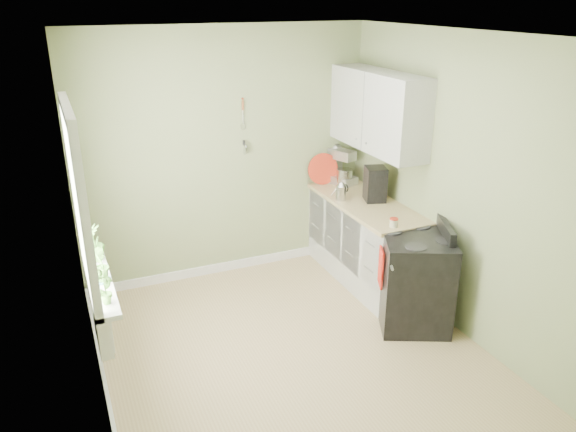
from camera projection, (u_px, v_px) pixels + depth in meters
name	position (u px, v px, depth m)	size (l,w,h in m)	color
floor	(293.00, 355.00, 4.97)	(3.20, 3.60, 0.02)	#A3885A
ceiling	(295.00, 33.00, 3.97)	(3.20, 3.60, 0.02)	white
wall_back	(226.00, 156.00, 6.01)	(3.20, 0.02, 2.70)	gray
wall_left	(81.00, 245.00, 3.87)	(0.02, 3.60, 2.70)	gray
wall_right	(457.00, 186.00, 5.06)	(0.02, 3.60, 2.70)	gray
base_cabinets	(365.00, 242.00, 6.14)	(0.60, 1.60, 0.87)	silver
countertop	(366.00, 204.00, 5.97)	(0.64, 1.60, 0.04)	tan
upper_cabinets	(378.00, 111.00, 5.75)	(0.35, 1.40, 0.80)	silver
window	(78.00, 204.00, 4.07)	(0.06, 1.14, 1.44)	white
window_sill	(100.00, 283.00, 4.34)	(0.18, 1.14, 0.04)	white
radiator	(102.00, 324.00, 4.41)	(0.12, 0.50, 0.35)	white
wall_utensils	(244.00, 135.00, 5.98)	(0.02, 0.14, 0.58)	tan
stove	(415.00, 279.00, 5.31)	(0.92, 0.92, 1.02)	black
stand_mixer	(341.00, 167.00, 6.50)	(0.32, 0.40, 0.44)	#B2B2B7
kettle	(341.00, 191.00, 5.98)	(0.19, 0.11, 0.20)	silver
coffee_maker	(375.00, 185.00, 5.94)	(0.27, 0.28, 0.37)	black
red_tray	(323.00, 169.00, 6.45)	(0.37, 0.37, 0.02)	#B8301B
jar	(394.00, 223.00, 5.30)	(0.08, 0.08, 0.09)	#BEBA95
plant_a	(105.00, 286.00, 3.96)	(0.15, 0.10, 0.28)	#3A6D23
plant_b	(99.00, 265.00, 4.29)	(0.15, 0.12, 0.27)	#3A6D23
plant_c	(93.00, 243.00, 4.63)	(0.17, 0.17, 0.31)	#3A6D23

